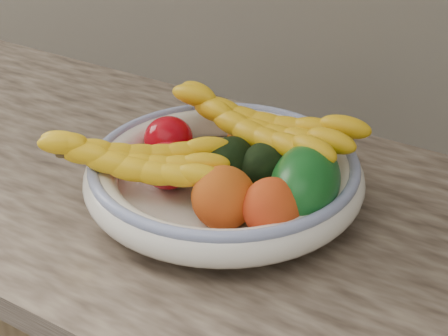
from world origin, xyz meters
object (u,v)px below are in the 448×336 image
(green_mango, at_px, (305,184))
(banana_bunch_back, at_px, (258,132))
(fruit_bowl, at_px, (224,175))
(banana_bunch_front, at_px, (134,165))

(green_mango, relative_size, banana_bunch_back, 0.43)
(fruit_bowl, xyz_separation_m, banana_bunch_front, (-0.09, -0.09, 0.03))
(banana_bunch_front, bearing_deg, banana_bunch_back, 31.77)
(fruit_bowl, bearing_deg, green_mango, -1.10)
(fruit_bowl, relative_size, banana_bunch_back, 1.20)
(green_mango, bearing_deg, banana_bunch_back, 129.17)
(fruit_bowl, xyz_separation_m, green_mango, (0.13, -0.00, 0.03))
(green_mango, height_order, banana_bunch_front, green_mango)
(banana_bunch_front, bearing_deg, fruit_bowl, 18.92)
(fruit_bowl, xyz_separation_m, banana_bunch_back, (0.01, 0.07, 0.04))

